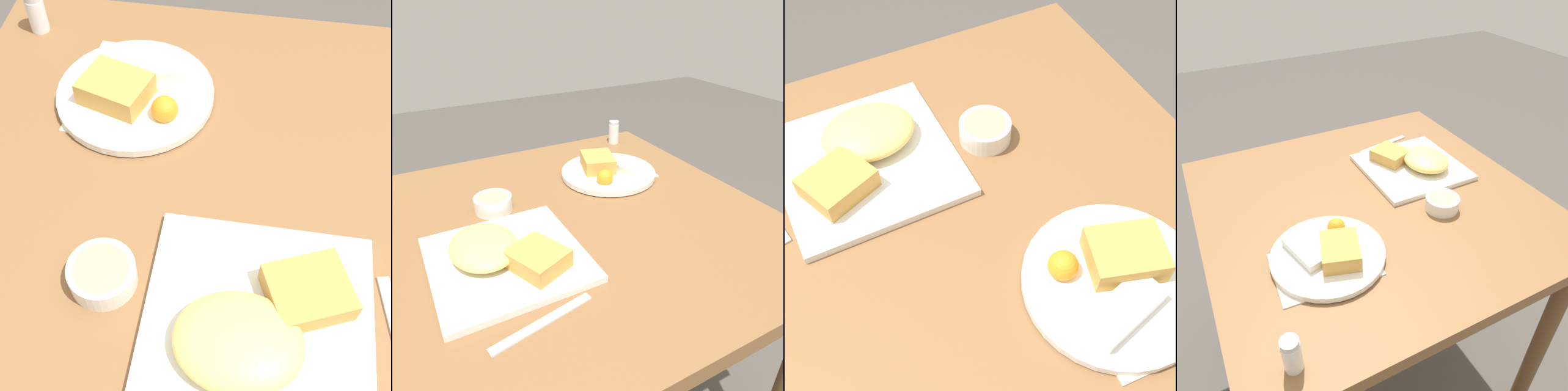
{
  "view_description": "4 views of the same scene",
  "coord_description": "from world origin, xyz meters",
  "views": [
    {
      "loc": [
        0.05,
        -0.45,
        1.42
      ],
      "look_at": [
        -0.02,
        -0.01,
        0.79
      ],
      "focal_mm": 50.0,
      "sensor_mm": 36.0,
      "label": 1
    },
    {
      "loc": [
        0.68,
        -0.33,
        1.24
      ],
      "look_at": [
        0.0,
        0.04,
        0.82
      ],
      "focal_mm": 35.0,
      "sensor_mm": 36.0,
      "label": 2
    },
    {
      "loc": [
        0.18,
        0.43,
        1.46
      ],
      "look_at": [
        -0.04,
        -0.01,
        0.82
      ],
      "focal_mm": 50.0,
      "sensor_mm": 36.0,
      "label": 3
    },
    {
      "loc": [
        -0.75,
        0.38,
        1.4
      ],
      "look_at": [
        -0.03,
        0.01,
        0.81
      ],
      "focal_mm": 35.0,
      "sensor_mm": 36.0,
      "label": 4
    }
  ],
  "objects": [
    {
      "name": "sauce_ramekin",
      "position": [
        -0.12,
        -0.15,
        0.79
      ],
      "size": [
        0.09,
        0.09,
        0.04
      ],
      "color": "white",
      "rests_on": "dining_table"
    },
    {
      "name": "ground_plane",
      "position": [
        0.0,
        0.0,
        0.0
      ],
      "size": [
        8.0,
        8.0,
        0.0
      ],
      "primitive_type": "plane",
      "color": "#4C4742"
    },
    {
      "name": "dining_table",
      "position": [
        0.0,
        0.0,
        0.67
      ],
      "size": [
        0.89,
        0.89,
        0.77
      ],
      "color": "brown",
      "rests_on": "ground_plane"
    },
    {
      "name": "plate_square_near",
      "position": [
        0.09,
        -0.19,
        0.79
      ],
      "size": [
        0.29,
        0.29,
        0.06
      ],
      "color": "white",
      "rests_on": "dining_table"
    },
    {
      "name": "salt_shaker",
      "position": [
        -0.37,
        0.34,
        0.8
      ],
      "size": [
        0.03,
        0.03,
        0.08
      ],
      "color": "white",
      "rests_on": "dining_table"
    },
    {
      "name": "plate_oval_far",
      "position": [
        -0.15,
        0.18,
        0.79
      ],
      "size": [
        0.26,
        0.26,
        0.05
      ],
      "color": "white",
      "rests_on": "menu_card"
    },
    {
      "name": "menu_card",
      "position": [
        -0.17,
        0.2,
        0.77
      ],
      "size": [
        0.18,
        0.24,
        0.0
      ],
      "rotation": [
        0.0,
        0.0,
        -0.06
      ],
      "color": "beige",
      "rests_on": "dining_table"
    },
    {
      "name": "butter_knife",
      "position": [
        0.26,
        -0.18,
        0.77
      ],
      "size": [
        0.05,
        0.19,
        0.0
      ],
      "rotation": [
        0.0,
        0.0,
        1.76
      ],
      "color": "silver",
      "rests_on": "dining_table"
    }
  ]
}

